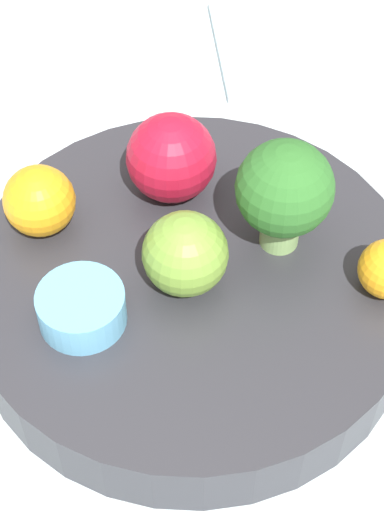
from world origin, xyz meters
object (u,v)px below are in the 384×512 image
small_cup (81,308)px  apple_red (187,254)px  apple_green (171,158)px  orange_front (40,199)px  broccoli (284,191)px  bowl (192,288)px  napkin (313,45)px

small_cup → apple_red: bearing=-45.4°
apple_green → small_cup: 0.11m
orange_front → small_cup: (-0.06, -0.05, -0.01)m
broccoli → orange_front: 0.14m
apple_red → orange_front: size_ratio=1.13×
bowl → small_cup: bearing=141.7°
apple_red → napkin: 0.30m
apple_red → napkin: apple_red is taller
bowl → small_cup: 0.08m
bowl → broccoli: (0.04, -0.04, 0.06)m
apple_green → small_cup: (-0.11, 0.01, -0.02)m
broccoli → apple_red: broccoli is taller
orange_front → small_cup: size_ratio=0.88×
orange_front → small_cup: bearing=-137.9°
broccoli → apple_green: bearing=76.4°
broccoli → orange_front: bearing=104.3°
apple_green → napkin: apple_green is taller
broccoli → apple_red: size_ratio=1.51×
bowl → napkin: (0.28, -0.00, -0.02)m
bowl → napkin: size_ratio=1.39×
orange_front → napkin: (0.28, -0.10, -0.06)m
apple_red → napkin: bearing=-0.4°
broccoli → apple_red: 0.07m
small_cup → napkin: bearing=-8.1°
orange_front → napkin: orange_front is taller
orange_front → small_cup: 0.08m
apple_green → small_cup: bearing=174.3°
apple_red → broccoli: bearing=-40.6°
apple_red → small_cup: apple_red is taller
apple_green → orange_front: apple_green is taller
bowl → napkin: bowl is taller
apple_red → small_cup: bearing=134.6°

